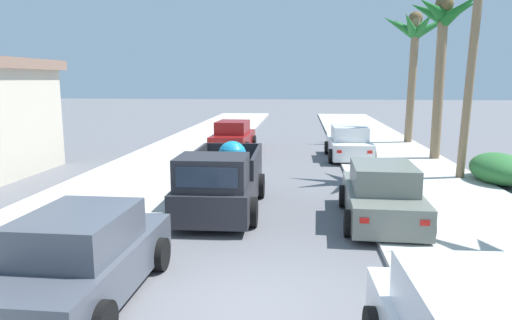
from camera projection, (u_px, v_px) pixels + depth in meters
ground_plane at (248, 308)px, 7.57m from camera, size 160.00×160.00×0.00m
sidewalk_left at (163, 165)px, 19.80m from camera, size 4.87×60.00×0.12m
sidewalk_right at (404, 170)px, 18.86m from camera, size 4.87×60.00×0.12m
curb_left at (187, 166)px, 19.71m from camera, size 0.16×60.00×0.10m
curb_right at (378, 169)px, 18.96m from camera, size 0.16×60.00×0.10m
pickup_truck at (222, 183)px, 13.01m from camera, size 2.29×5.24×1.85m
car_left_near at (382, 195)px, 12.03m from camera, size 2.14×4.31×1.54m
car_right_near at (349, 144)px, 21.66m from camera, size 2.08×4.28×1.54m
car_left_mid at (233, 137)px, 24.29m from camera, size 2.15×4.31×1.54m
car_right_mid at (82, 259)px, 7.76m from camera, size 2.07×4.28×1.54m
palm_tree_left_fore at (444, 32)px, 20.26m from camera, size 3.02×3.31×7.25m
palm_tree_right_fore at (415, 39)px, 25.57m from camera, size 3.93×3.38×7.31m
hedge_bush at (499, 169)px, 16.42m from camera, size 1.80×2.80×1.10m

